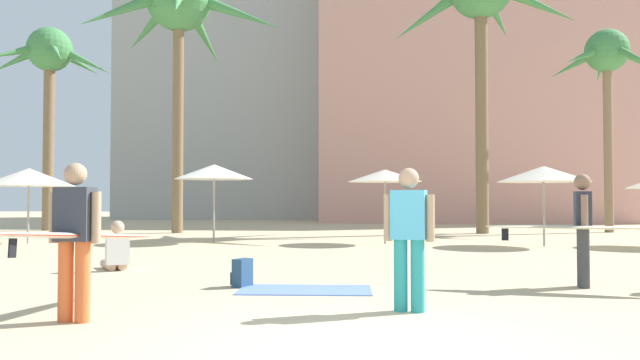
# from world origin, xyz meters

# --- Properties ---
(ground) EXTENTS (120.00, 120.00, 0.00)m
(ground) POSITION_xyz_m (0.00, 0.00, 0.00)
(ground) COLOR #C6B28C
(hotel_pink) EXTENTS (17.23, 9.10, 16.18)m
(hotel_pink) POSITION_xyz_m (5.70, 33.30, 8.09)
(hotel_pink) COLOR #DB9989
(hotel_pink) RESTS_ON ground
(hotel_tower_gray) EXTENTS (15.89, 8.51, 25.84)m
(hotel_tower_gray) POSITION_xyz_m (-9.00, 38.26, 12.92)
(hotel_tower_gray) COLOR #A8A8A3
(hotel_tower_gray) RESTS_ON ground
(palm_tree_far_left) EXTENTS (7.38, 7.20, 10.81)m
(palm_tree_far_left) POSITION_xyz_m (4.25, 19.14, 8.96)
(palm_tree_far_left) COLOR brown
(palm_tree_far_left) RESTS_ON ground
(palm_tree_left) EXTENTS (7.42, 7.88, 10.53)m
(palm_tree_left) POSITION_xyz_m (-7.59, 18.55, 8.75)
(palm_tree_left) COLOR brown
(palm_tree_left) RESTS_ON ground
(palm_tree_center) EXTENTS (5.29, 4.83, 8.64)m
(palm_tree_center) POSITION_xyz_m (-13.68, 20.10, 7.04)
(palm_tree_center) COLOR brown
(palm_tree_center) RESTS_ON ground
(palm_tree_right) EXTENTS (4.58, 4.78, 8.12)m
(palm_tree_right) POSITION_xyz_m (9.39, 20.42, 6.75)
(palm_tree_right) COLOR #896B4C
(palm_tree_right) RESTS_ON ground
(cafe_umbrella_0) EXTENTS (2.40, 2.40, 2.37)m
(cafe_umbrella_0) POSITION_xyz_m (-4.77, 13.24, 2.14)
(cafe_umbrella_0) COLOR gray
(cafe_umbrella_0) RESTS_ON ground
(cafe_umbrella_2) EXTENTS (2.54, 2.54, 2.24)m
(cafe_umbrella_2) POSITION_xyz_m (4.79, 12.52, 2.02)
(cafe_umbrella_2) COLOR gray
(cafe_umbrella_2) RESTS_ON ground
(cafe_umbrella_3) EXTENTS (2.21, 2.21, 2.19)m
(cafe_umbrella_3) POSITION_xyz_m (0.39, 13.20, 2.01)
(cafe_umbrella_3) COLOR gray
(cafe_umbrella_3) RESTS_ON ground
(cafe_umbrella_4) EXTENTS (2.66, 2.66, 2.24)m
(cafe_umbrella_4) POSITION_xyz_m (-10.19, 12.42, 1.97)
(cafe_umbrella_4) COLOR gray
(cafe_umbrella_4) RESTS_ON ground
(beach_towel) EXTENTS (1.94, 1.11, 0.01)m
(beach_towel) POSITION_xyz_m (-0.93, 3.48, 0.01)
(beach_towel) COLOR #6684E0
(beach_towel) RESTS_ON ground
(backpack) EXTENTS (0.32, 0.35, 0.42)m
(backpack) POSITION_xyz_m (-1.92, 3.76, 0.20)
(backpack) COLOR navy
(backpack) RESTS_ON ground
(person_far_right) EXTENTS (2.96, 1.07, 1.69)m
(person_far_right) POSITION_xyz_m (3.15, 4.02, 0.92)
(person_far_right) COLOR #3D3D42
(person_far_right) RESTS_ON ground
(person_near_left) EXTENTS (0.80, 0.94, 0.92)m
(person_near_left) POSITION_xyz_m (-4.70, 5.75, 0.33)
(person_near_left) COLOR #D1A889
(person_near_left) RESTS_ON ground
(person_near_right) EXTENTS (0.64, 3.16, 1.70)m
(person_near_right) POSITION_xyz_m (-3.14, 1.08, 0.92)
(person_near_right) COLOR orange
(person_near_right) RESTS_ON ground
(person_mid_left) EXTENTS (0.61, 0.31, 1.67)m
(person_mid_left) POSITION_xyz_m (0.46, 1.87, 0.92)
(person_mid_left) COLOR teal
(person_mid_left) RESTS_ON ground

